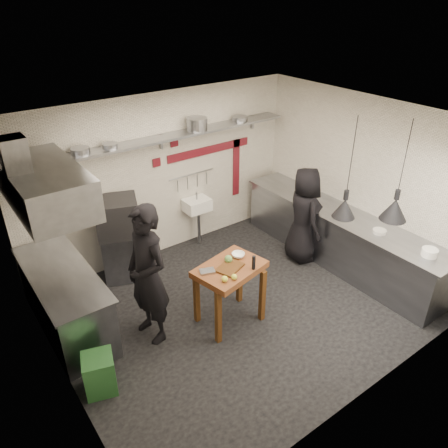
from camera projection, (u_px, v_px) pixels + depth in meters
floor at (238, 307)px, 6.52m from camera, size 5.00×5.00×0.00m
ceiling at (242, 123)px, 5.16m from camera, size 5.00×5.00×0.00m
wall_back at (163, 177)px, 7.32m from camera, size 5.00×0.04×2.80m
wall_front at (369, 308)px, 4.36m from camera, size 5.00×0.04×2.80m
wall_left at (51, 295)px, 4.55m from camera, size 0.04×4.20×2.80m
wall_right at (360, 182)px, 7.14m from camera, size 0.04×4.20×2.80m
red_band_horiz at (210, 150)px, 7.67m from camera, size 1.70×0.02×0.14m
red_band_vert at (236, 168)px, 8.21m from camera, size 0.14×0.02×1.10m
red_tile_a at (174, 143)px, 7.17m from camera, size 0.14×0.02×0.14m
red_tile_b at (157, 163)px, 7.12m from camera, size 0.14×0.02×0.14m
back_shelf at (165, 138)px, 6.85m from camera, size 4.60×0.34×0.04m
shelf_bracket_left at (40, 167)px, 6.02m from camera, size 0.04×0.06×0.24m
shelf_bracket_mid at (161, 141)px, 7.00m from camera, size 0.04×0.06×0.24m
shelf_bracket_right at (252, 122)px, 7.99m from camera, size 0.04×0.06×0.24m
pan_far_left at (80, 151)px, 6.12m from camera, size 0.34×0.34×0.09m
pan_mid_left at (110, 146)px, 6.35m from camera, size 0.26×0.26×0.07m
stock_pot at (197, 124)px, 7.10m from camera, size 0.38×0.38×0.20m
pan_right at (240, 119)px, 7.59m from camera, size 0.34×0.34×0.08m
oven_stand at (123, 255)px, 7.05m from camera, size 0.77×0.74×0.80m
combi_oven at (117, 217)px, 6.73m from camera, size 0.80×0.78×0.58m
oven_door at (126, 223)px, 6.55m from camera, size 0.49×0.21×0.46m
oven_glass at (126, 223)px, 6.54m from camera, size 0.37×0.16×0.34m
hand_sink at (197, 205)px, 7.78m from camera, size 0.46×0.34×0.22m
sink_tap at (197, 196)px, 7.70m from camera, size 0.03×0.03×0.14m
sink_drain at (199, 227)px, 7.97m from camera, size 0.06×0.06×0.66m
utensil_rail at (192, 174)px, 7.62m from camera, size 0.90×0.02×0.02m
counter_right at (338, 238)px, 7.42m from camera, size 0.70×3.80×0.90m
counter_right_top at (342, 214)px, 7.19m from camera, size 0.76×3.90×0.03m
plate_stack at (430, 252)px, 6.03m from camera, size 0.24×0.24×0.11m
small_bowl_right at (379, 231)px, 6.60m from camera, size 0.25×0.25×0.05m
counter_left at (66, 302)px, 5.93m from camera, size 0.70×1.90×0.90m
counter_left_top at (60, 274)px, 5.71m from camera, size 0.76×2.00×0.03m
extractor_hood at (45, 187)px, 5.13m from camera, size 0.78×1.60×0.50m
hood_duct at (15, 159)px, 4.81m from camera, size 0.28×0.28×0.50m
green_bin at (100, 374)px, 5.10m from camera, size 0.44×0.44×0.50m
prep_table at (230, 294)px, 6.07m from camera, size 1.03×0.82×0.92m
cutting_board at (230, 267)px, 5.81m from camera, size 0.43×0.37×0.02m
pepper_mill at (254, 263)px, 5.75m from camera, size 0.06×0.06×0.20m
lemon_a at (225, 279)px, 5.54m from camera, size 0.09×0.09×0.08m
lemon_b at (234, 277)px, 5.58m from camera, size 0.10×0.10×0.08m
veg_ball at (228, 259)px, 5.92m from camera, size 0.14×0.14×0.11m
steel_tray at (207, 271)px, 5.73m from camera, size 0.23×0.19×0.03m
bowl at (238, 255)px, 6.04m from camera, size 0.22×0.22×0.06m
heat_lamp_near at (350, 169)px, 5.81m from camera, size 0.43×0.43×1.44m
heat_lamp_far at (402, 172)px, 5.67m from camera, size 0.48×0.48×1.40m
chef_left at (148, 276)px, 5.57m from camera, size 0.56×0.77×1.96m
chef_right at (304, 215)px, 7.31m from camera, size 0.76×0.94×1.68m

